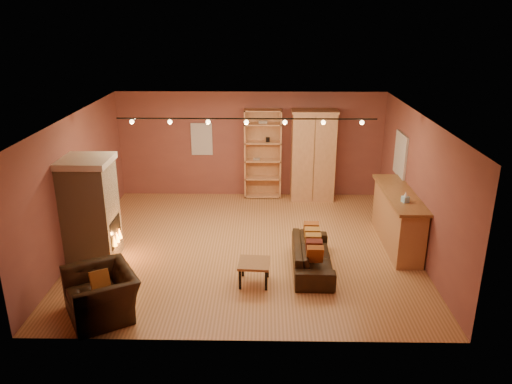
{
  "coord_description": "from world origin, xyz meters",
  "views": [
    {
      "loc": [
        0.36,
        -9.63,
        4.72
      ],
      "look_at": [
        0.19,
        0.2,
        1.17
      ],
      "focal_mm": 35.0,
      "sensor_mm": 36.0,
      "label": 1
    }
  ],
  "objects_px": {
    "bar_counter": "(398,218)",
    "loveseat": "(312,251)",
    "armchair": "(101,287)",
    "coffee_table": "(254,265)",
    "bookcase": "(263,153)",
    "fireplace": "(91,210)",
    "armoire": "(313,155)"
  },
  "relations": [
    {
      "from": "loveseat",
      "to": "armchair",
      "type": "xyz_separation_m",
      "value": [
        -3.59,
        -1.63,
        0.13
      ]
    },
    {
      "from": "bookcase",
      "to": "loveseat",
      "type": "height_order",
      "value": "bookcase"
    },
    {
      "from": "armoire",
      "to": "loveseat",
      "type": "bearing_deg",
      "value": -94.85
    },
    {
      "from": "bar_counter",
      "to": "loveseat",
      "type": "bearing_deg",
      "value": -149.2
    },
    {
      "from": "loveseat",
      "to": "armoire",
      "type": "bearing_deg",
      "value": -3.6
    },
    {
      "from": "bookcase",
      "to": "bar_counter",
      "type": "bearing_deg",
      "value": -45.64
    },
    {
      "from": "loveseat",
      "to": "armchair",
      "type": "relative_size",
      "value": 1.34
    },
    {
      "from": "bookcase",
      "to": "armchair",
      "type": "distance_m",
      "value": 6.31
    },
    {
      "from": "armoire",
      "to": "bar_counter",
      "type": "bearing_deg",
      "value": -60.45
    },
    {
      "from": "bookcase",
      "to": "armchair",
      "type": "relative_size",
      "value": 1.69
    },
    {
      "from": "armchair",
      "to": "coffee_table",
      "type": "height_order",
      "value": "armchair"
    },
    {
      "from": "fireplace",
      "to": "bar_counter",
      "type": "bearing_deg",
      "value": 7.12
    },
    {
      "from": "bar_counter",
      "to": "loveseat",
      "type": "relative_size",
      "value": 1.32
    },
    {
      "from": "bookcase",
      "to": "armchair",
      "type": "height_order",
      "value": "bookcase"
    },
    {
      "from": "bookcase",
      "to": "loveseat",
      "type": "bearing_deg",
      "value": -76.47
    },
    {
      "from": "coffee_table",
      "to": "armchair",
      "type": "bearing_deg",
      "value": -156.7
    },
    {
      "from": "armchair",
      "to": "loveseat",
      "type": "bearing_deg",
      "value": 83.59
    },
    {
      "from": "loveseat",
      "to": "coffee_table",
      "type": "height_order",
      "value": "loveseat"
    },
    {
      "from": "bookcase",
      "to": "armoire",
      "type": "xyz_separation_m",
      "value": [
        1.31,
        -0.18,
        -0.01
      ]
    },
    {
      "from": "bookcase",
      "to": "loveseat",
      "type": "relative_size",
      "value": 1.26
    },
    {
      "from": "bar_counter",
      "to": "armchair",
      "type": "relative_size",
      "value": 1.76
    },
    {
      "from": "loveseat",
      "to": "coffee_table",
      "type": "distance_m",
      "value": 1.25
    },
    {
      "from": "armchair",
      "to": "coffee_table",
      "type": "bearing_deg",
      "value": 82.43
    },
    {
      "from": "bar_counter",
      "to": "fireplace",
      "type": "bearing_deg",
      "value": -172.88
    },
    {
      "from": "fireplace",
      "to": "armchair",
      "type": "xyz_separation_m",
      "value": [
        0.75,
        -1.98,
        -0.54
      ]
    },
    {
      "from": "bar_counter",
      "to": "loveseat",
      "type": "xyz_separation_m",
      "value": [
        -1.9,
        -1.13,
        -0.22
      ]
    },
    {
      "from": "armchair",
      "to": "coffee_table",
      "type": "xyz_separation_m",
      "value": [
        2.47,
        1.07,
        -0.15
      ]
    },
    {
      "from": "loveseat",
      "to": "bookcase",
      "type": "bearing_deg",
      "value": 14.77
    },
    {
      "from": "bar_counter",
      "to": "coffee_table",
      "type": "relative_size",
      "value": 4.11
    },
    {
      "from": "bookcase",
      "to": "coffee_table",
      "type": "distance_m",
      "value": 4.72
    },
    {
      "from": "armoire",
      "to": "coffee_table",
      "type": "xyz_separation_m",
      "value": [
        -1.44,
        -4.47,
        -0.83
      ]
    },
    {
      "from": "armoire",
      "to": "fireplace",
      "type": "bearing_deg",
      "value": -142.81
    }
  ]
}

